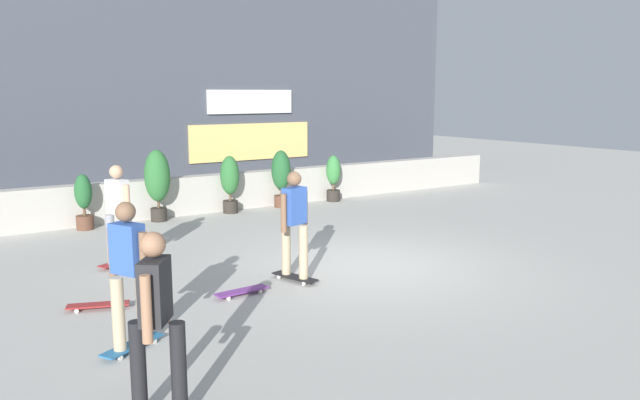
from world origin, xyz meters
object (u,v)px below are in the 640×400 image
skater_far_left (128,269)px  potted_plant_3 (281,175)px  skater_by_wall_right (118,210)px  skater_foreground (294,221)px  potted_plant_4 (333,177)px  potted_plant_0 (84,201)px  potted_plant_1 (157,179)px  skateboard_near_camera (98,305)px  potted_plant_2 (230,181)px  skateboard_aside (242,291)px  skater_mid_plaza (156,317)px

skater_far_left → potted_plant_3: bearing=49.4°
skater_by_wall_right → skater_foreground: same height
potted_plant_4 → skater_by_wall_right: 7.36m
potted_plant_0 → skater_by_wall_right: skater_by_wall_right is taller
potted_plant_1 → skateboard_near_camera: size_ratio=1.97×
skateboard_near_camera → potted_plant_1: bearing=63.1°
potted_plant_2 → skateboard_aside: 6.38m
potted_plant_3 → potted_plant_1: bearing=180.0°
potted_plant_4 → skateboard_near_camera: (-7.47, -5.27, -0.60)m
potted_plant_4 → skateboard_aside: size_ratio=1.52×
potted_plant_1 → skater_far_left: bearing=-111.5°
potted_plant_0 → skateboard_aside: size_ratio=1.45×
skater_mid_plaza → skater_by_wall_right: (1.15, 5.21, 0.00)m
skater_foreground → skateboard_aside: skater_foreground is taller
potted_plant_2 → potted_plant_3: size_ratio=0.96×
potted_plant_4 → potted_plant_1: bearing=-180.0°
potted_plant_4 → skater_foreground: bearing=-129.4°
potted_plant_0 → skateboard_aside: bearing=-82.1°
potted_plant_2 → skateboard_aside: (-2.58, -5.79, -0.72)m
potted_plant_2 → skater_far_left: bearing=-123.1°
skateboard_near_camera → skater_far_left: bearing=-91.0°
potted_plant_4 → skateboard_near_camera: bearing=-144.8°
potted_plant_0 → potted_plant_3: 4.80m
skater_by_wall_right → skater_far_left: 3.71m
skater_far_left → skateboard_near_camera: skater_far_left is taller
skater_mid_plaza → skateboard_near_camera: 3.34m
skater_foreground → potted_plant_1: bearing=91.9°
skater_far_left → skateboard_aside: 2.35m
potted_plant_1 → skateboard_aside: 5.91m
skater_far_left → skateboard_near_camera: size_ratio=2.07×
potted_plant_2 → skateboard_near_camera: size_ratio=1.68×
potted_plant_4 → skater_by_wall_right: skater_by_wall_right is taller
skater_by_wall_right → potted_plant_2: bearing=42.5°
skateboard_near_camera → potted_plant_4: bearing=35.2°
potted_plant_0 → potted_plant_1: size_ratio=0.73×
potted_plant_2 → skater_foreground: (-1.59, -5.61, 0.16)m
potted_plant_2 → skater_by_wall_right: bearing=-137.5°
potted_plant_2 → skater_far_left: skater_far_left is taller
potted_plant_1 → potted_plant_4: 4.80m
skater_by_wall_right → skateboard_near_camera: 2.35m
potted_plant_0 → potted_plant_3: potted_plant_3 is taller
skater_foreground → skateboard_aside: (-1.00, -0.18, -0.88)m
skater_far_left → potted_plant_2: bearing=56.9°
skater_mid_plaza → skater_by_wall_right: same height
potted_plant_2 → skater_far_left: 8.19m
skater_by_wall_right → skateboard_near_camera: bearing=-113.8°
potted_plant_0 → skater_far_left: bearing=-99.1°
skater_by_wall_right → skateboard_aside: (0.99, -2.52, -0.88)m
potted_plant_0 → skater_far_left: 6.96m
potted_plant_1 → potted_plant_4: bearing=0.0°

